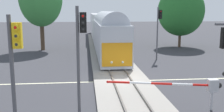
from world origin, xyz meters
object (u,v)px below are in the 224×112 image
traffic_signal_median (80,45)px  oak_far_right (181,11)px  traffic_signal_near_left (15,61)px  traffic_signal_far_side (159,25)px  crossing_gate_near (199,86)px  commuter_train (102,28)px

traffic_signal_median → oak_far_right: 29.56m
traffic_signal_median → traffic_signal_near_left: size_ratio=1.07×
traffic_signal_far_side → oak_far_right: bearing=57.8°
crossing_gate_near → traffic_signal_far_side: (1.98, 15.20, 2.53)m
crossing_gate_near → traffic_signal_median: (-6.50, -0.52, 2.44)m
traffic_signal_far_side → oak_far_right: (6.21, 9.86, 1.55)m
oak_far_right → crossing_gate_near: bearing=-108.1°
crossing_gate_near → traffic_signal_near_left: (-8.99, -3.12, 2.21)m
traffic_signal_far_side → crossing_gate_near: bearing=-97.4°
traffic_signal_far_side → traffic_signal_near_left: bearing=-120.9°
commuter_train → oak_far_right: (11.65, -4.28, 2.74)m
traffic_signal_near_left → traffic_signal_far_side: bearing=59.1°
crossing_gate_near → oak_far_right: size_ratio=0.70×
commuter_train → crossing_gate_near: 29.58m
commuter_train → traffic_signal_median: (-3.05, -29.88, 1.10)m
commuter_train → traffic_signal_median: traffic_signal_median is taller
crossing_gate_near → traffic_signal_far_side: size_ratio=1.09×
commuter_train → traffic_signal_near_left: bearing=-99.7°
commuter_train → traffic_signal_near_left: size_ratio=7.97×
traffic_signal_near_left → oak_far_right: (17.19, 28.18, 1.87)m
traffic_signal_median → oak_far_right: oak_far_right is taller
traffic_signal_median → traffic_signal_near_left: (-2.49, -2.59, -0.24)m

